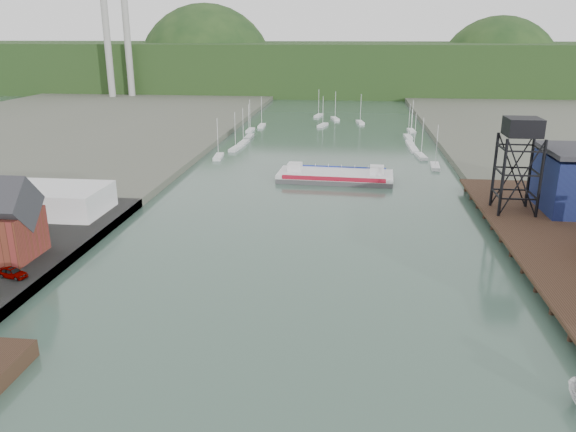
# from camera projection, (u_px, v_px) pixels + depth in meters

# --- Properties ---
(ground) EXTENTS (600.00, 600.00, 0.00)m
(ground) POSITION_uv_depth(u_px,v_px,m) (256.00, 432.00, 46.35)
(ground) COLOR #2D473D
(ground) RESTS_ON ground
(east_pier) EXTENTS (14.00, 70.00, 2.45)m
(east_pier) POSITION_uv_depth(u_px,v_px,m) (548.00, 239.00, 84.30)
(east_pier) COLOR black
(east_pier) RESTS_ON ground
(white_shed) EXTENTS (18.00, 12.00, 4.50)m
(white_shed) POSITION_uv_depth(u_px,v_px,m) (53.00, 200.00, 97.08)
(white_shed) COLOR silver
(white_shed) RESTS_ON west_quay
(lift_tower) EXTENTS (6.50, 6.50, 16.00)m
(lift_tower) POSITION_uv_depth(u_px,v_px,m) (522.00, 133.00, 92.52)
(lift_tower) COLOR black
(lift_tower) RESTS_ON east_pier
(marina_sailboats) EXTENTS (57.71, 92.65, 0.90)m
(marina_sailboats) POSITION_uv_depth(u_px,v_px,m) (329.00, 136.00, 177.00)
(marina_sailboats) COLOR silver
(marina_sailboats) RESTS_ON ground
(smokestacks) EXTENTS (11.20, 8.20, 60.00)m
(smokestacks) POSITION_uv_depth(u_px,v_px,m) (117.00, 36.00, 267.92)
(smokestacks) COLOR #9E9D99
(smokestacks) RESTS_ON ground
(distant_hills) EXTENTS (500.00, 120.00, 80.00)m
(distant_hills) POSITION_uv_depth(u_px,v_px,m) (335.00, 70.00, 328.13)
(distant_hills) COLOR black
(distant_hills) RESTS_ON ground
(chain_ferry) EXTENTS (25.82, 11.55, 3.65)m
(chain_ferry) POSITION_uv_depth(u_px,v_px,m) (335.00, 176.00, 124.95)
(chain_ferry) COLOR #444446
(chain_ferry) RESTS_ON ground
(car_west_a) EXTENTS (4.36, 2.66, 1.39)m
(car_west_a) POSITION_uv_depth(u_px,v_px,m) (12.00, 272.00, 71.54)
(car_west_a) COLOR #999999
(car_west_a) RESTS_ON west_quay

